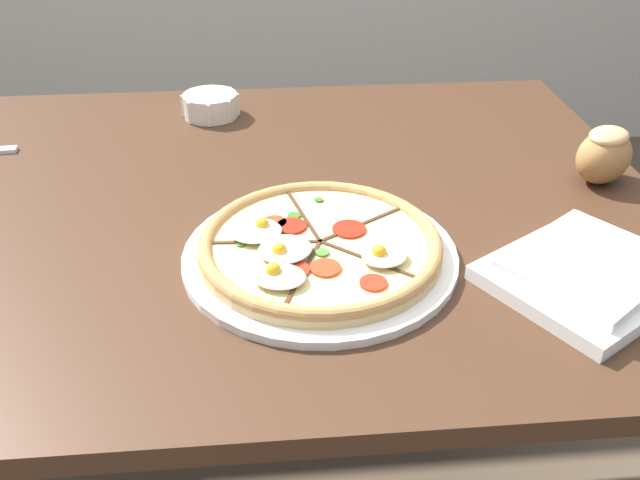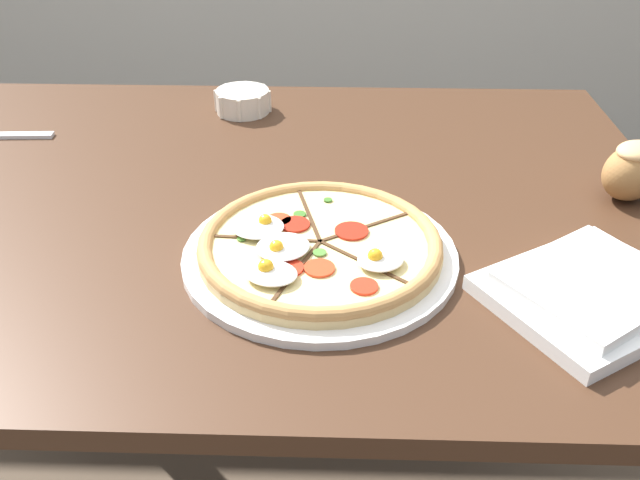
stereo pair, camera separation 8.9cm
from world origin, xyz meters
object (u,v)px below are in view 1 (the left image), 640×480
ramekin_bowl (211,104)px  dining_table (252,251)px  pizza (319,248)px  bread_piece_near (605,154)px  napkin_folded (588,272)px

ramekin_bowl → dining_table: bearing=-77.9°
pizza → bread_piece_near: size_ratio=2.89×
napkin_folded → bread_piece_near: bread_piece_near is taller
bread_piece_near → dining_table: bearing=-179.3°
napkin_folded → bread_piece_near: bearing=63.1°
pizza → ramekin_bowl: 0.54m
ramekin_bowl → napkin_folded: bearing=-49.9°
dining_table → pizza: bearing=-61.9°
dining_table → ramekin_bowl: bearing=102.1°
pizza → dining_table: bearing=118.1°
ramekin_bowl → bread_piece_near: 0.72m
bread_piece_near → napkin_folded: bearing=-116.9°
pizza → ramekin_bowl: bearing=108.0°
bread_piece_near → pizza: bearing=-158.5°
dining_table → ramekin_bowl: 0.36m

